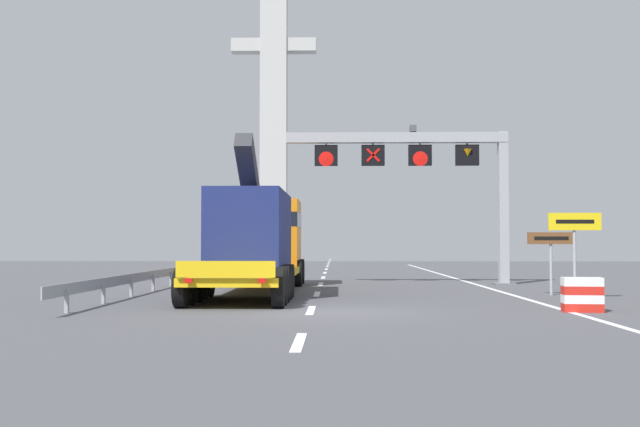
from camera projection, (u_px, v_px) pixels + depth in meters
ground at (332, 312)px, 19.46m from camera, size 112.00×112.00×0.00m
lane_markings at (326, 269)px, 51.96m from camera, size 0.20×79.63×0.01m
edge_line_right at (481, 286)px, 31.32m from camera, size 0.20×63.00×0.01m
overhead_lane_gantry at (427, 163)px, 32.60m from camera, size 9.91×0.90×6.96m
heavy_haul_truck_yellow at (259, 238)px, 28.04m from camera, size 3.05×14.07×5.30m
exit_sign_yellow at (575, 233)px, 23.83m from camera, size 1.68×0.15×2.77m
tourist_info_sign_brown at (551, 247)px, 25.89m from camera, size 1.64×0.15×2.18m
crash_barrier_striped at (582, 295)px, 19.47m from camera, size 1.04×0.59×0.90m
guardrail_left at (184, 270)px, 34.22m from camera, size 0.13×33.20×0.76m
bridge_pylon_distant at (274, 83)px, 79.42m from camera, size 9.00×2.00×36.86m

